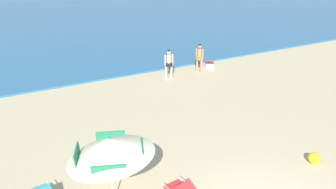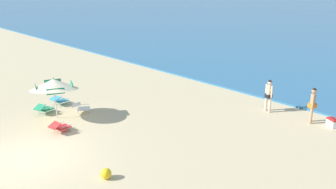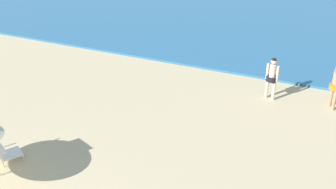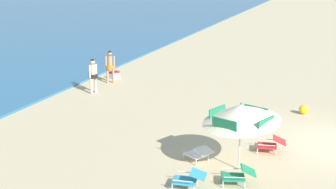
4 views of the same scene
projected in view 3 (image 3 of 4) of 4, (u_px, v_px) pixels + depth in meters
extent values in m
cube|color=white|center=(10.00, 154.00, 12.23)|extent=(0.76, 0.79, 0.04)
cylinder|color=silver|center=(18.00, 150.00, 12.60)|extent=(0.03, 0.03, 0.18)
cylinder|color=silver|center=(23.00, 158.00, 12.24)|extent=(0.03, 0.03, 0.18)
cylinder|color=silver|center=(4.00, 165.00, 11.96)|extent=(0.03, 0.03, 0.18)
cylinder|color=silver|center=(7.00, 146.00, 12.38)|extent=(0.31, 0.47, 0.02)
cylinder|color=silver|center=(13.00, 155.00, 11.97)|extent=(0.31, 0.47, 0.02)
cylinder|color=beige|center=(267.00, 88.00, 15.54)|extent=(0.12, 0.12, 0.80)
cylinder|color=beige|center=(274.00, 90.00, 15.37)|extent=(0.12, 0.12, 0.80)
cylinder|color=black|center=(272.00, 79.00, 15.26)|extent=(0.40, 0.40, 0.17)
cylinder|color=beige|center=(272.00, 72.00, 15.13)|extent=(0.22, 0.22, 0.57)
cylinder|color=beige|center=(267.00, 71.00, 15.26)|extent=(0.09, 0.09, 0.60)
cylinder|color=beige|center=(277.00, 74.00, 15.03)|extent=(0.09, 0.09, 0.60)
sphere|color=beige|center=(274.00, 61.00, 14.93)|extent=(0.22, 0.22, 0.22)
sphere|color=black|center=(274.00, 61.00, 14.92)|extent=(0.20, 0.20, 0.20)
cylinder|color=tan|center=(334.00, 100.00, 14.72)|extent=(0.12, 0.12, 0.82)
cylinder|color=tan|center=(331.00, 96.00, 14.97)|extent=(0.12, 0.12, 0.82)
cylinder|color=orange|center=(335.00, 87.00, 14.64)|extent=(0.41, 0.41, 0.17)
cylinder|color=tan|center=(334.00, 78.00, 14.71)|extent=(0.09, 0.09, 0.61)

